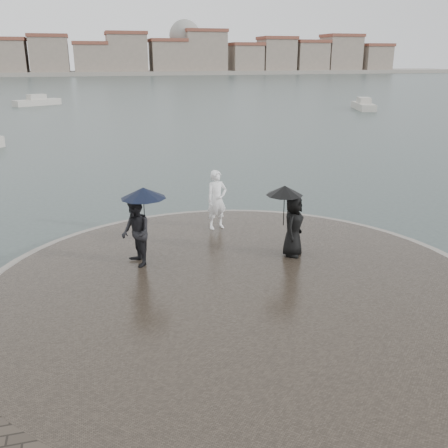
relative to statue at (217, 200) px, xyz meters
name	(u,v)px	position (x,y,z in m)	size (l,w,h in m)	color
ground	(295,384)	(-0.54, -7.61, -1.29)	(400.00, 400.00, 0.00)	#2B3835
kerb_ring	(238,291)	(-0.54, -4.11, -1.13)	(12.50, 12.50, 0.32)	gray
quay_tip	(238,291)	(-0.54, -4.11, -1.11)	(11.90, 11.90, 0.36)	#2D261E
statue	(217,200)	(0.00, 0.00, 0.00)	(0.68, 0.45, 1.86)	white
visitor_left	(138,222)	(-2.67, -2.29, 0.23)	(1.26, 1.18, 2.04)	black
visitor_right	(291,217)	(1.35, -2.73, 0.16)	(1.21, 1.08, 1.95)	black
far_skyline	(69,57)	(-6.83, 153.10, 4.32)	(260.00, 20.00, 37.00)	gray
boats	(144,112)	(1.87, 35.92, -0.91)	(41.16, 33.29, 1.50)	#B9B3A7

